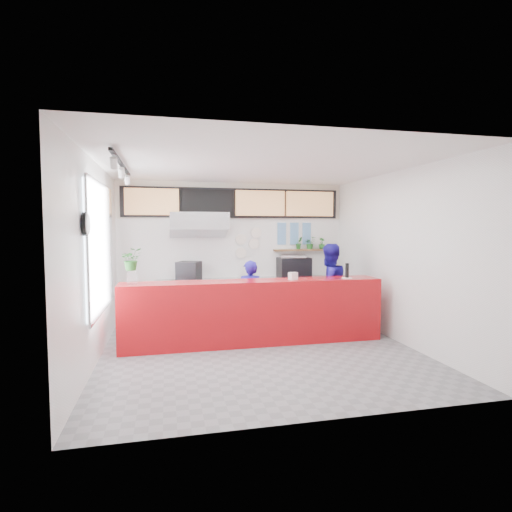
{
  "coord_description": "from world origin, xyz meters",
  "views": [
    {
      "loc": [
        -1.46,
        -6.27,
        2.0
      ],
      "look_at": [
        0.1,
        0.7,
        1.5
      ],
      "focal_mm": 28.0,
      "sensor_mm": 36.0,
      "label": 1
    }
  ],
  "objects_px": {
    "panini_oven": "(189,271)",
    "espresso_machine": "(294,268)",
    "staff_right": "(329,287)",
    "pepper_mill": "(347,270)",
    "service_counter": "(254,312)",
    "staff_center": "(250,298)"
  },
  "relations": [
    {
      "from": "espresso_machine",
      "to": "staff_center",
      "type": "bearing_deg",
      "value": -133.83
    },
    {
      "from": "panini_oven",
      "to": "staff_center",
      "type": "distance_m",
      "value": 1.71
    },
    {
      "from": "service_counter",
      "to": "staff_center",
      "type": "distance_m",
      "value": 0.54
    },
    {
      "from": "panini_oven",
      "to": "espresso_machine",
      "type": "relative_size",
      "value": 0.64
    },
    {
      "from": "panini_oven",
      "to": "espresso_machine",
      "type": "xyz_separation_m",
      "value": [
        2.32,
        0.0,
        0.02
      ]
    },
    {
      "from": "panini_oven",
      "to": "staff_center",
      "type": "height_order",
      "value": "staff_center"
    },
    {
      "from": "panini_oven",
      "to": "staff_right",
      "type": "distance_m",
      "value": 2.92
    },
    {
      "from": "staff_right",
      "to": "pepper_mill",
      "type": "height_order",
      "value": "staff_right"
    },
    {
      "from": "service_counter",
      "to": "pepper_mill",
      "type": "bearing_deg",
      "value": -2.9
    },
    {
      "from": "espresso_machine",
      "to": "staff_center",
      "type": "distance_m",
      "value": 1.86
    },
    {
      "from": "staff_center",
      "to": "staff_right",
      "type": "bearing_deg",
      "value": -166.79
    },
    {
      "from": "panini_oven",
      "to": "pepper_mill",
      "type": "height_order",
      "value": "pepper_mill"
    },
    {
      "from": "panini_oven",
      "to": "espresso_machine",
      "type": "distance_m",
      "value": 2.32
    },
    {
      "from": "pepper_mill",
      "to": "panini_oven",
      "type": "bearing_deg",
      "value": 145.09
    },
    {
      "from": "staff_center",
      "to": "service_counter",
      "type": "bearing_deg",
      "value": 96.1
    },
    {
      "from": "staff_center",
      "to": "pepper_mill",
      "type": "relative_size",
      "value": 5.48
    },
    {
      "from": "espresso_machine",
      "to": "pepper_mill",
      "type": "bearing_deg",
      "value": -77.69
    },
    {
      "from": "service_counter",
      "to": "staff_right",
      "type": "distance_m",
      "value": 1.77
    },
    {
      "from": "espresso_machine",
      "to": "staff_right",
      "type": "bearing_deg",
      "value": -73.53
    },
    {
      "from": "service_counter",
      "to": "pepper_mill",
      "type": "height_order",
      "value": "pepper_mill"
    },
    {
      "from": "service_counter",
      "to": "pepper_mill",
      "type": "xyz_separation_m",
      "value": [
        1.69,
        -0.09,
        0.69
      ]
    },
    {
      "from": "staff_center",
      "to": "espresso_machine",
      "type": "bearing_deg",
      "value": -124.77
    }
  ]
}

